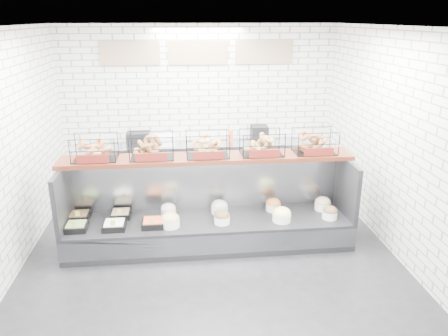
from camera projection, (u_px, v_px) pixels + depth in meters
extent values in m
plane|color=black|center=(211.00, 254.00, 6.03)|extent=(5.50, 5.50, 0.00)
cube|color=white|center=(199.00, 108.00, 8.13)|extent=(5.00, 0.02, 3.00)
cube|color=white|center=(5.00, 157.00, 5.29)|extent=(0.02, 5.50, 3.00)
cube|color=white|center=(398.00, 144.00, 5.79)|extent=(0.02, 5.50, 3.00)
cube|color=white|center=(209.00, 26.00, 5.05)|extent=(5.00, 5.50, 0.02)
cube|color=tan|center=(130.00, 53.00, 7.65)|extent=(1.05, 0.03, 0.42)
cube|color=tan|center=(198.00, 53.00, 7.77)|extent=(1.05, 0.03, 0.42)
cube|color=tan|center=(264.00, 52.00, 7.89)|extent=(1.05, 0.03, 0.42)
cube|color=black|center=(210.00, 231.00, 6.25)|extent=(4.00, 0.90, 0.40)
cube|color=#93969B|center=(212.00, 245.00, 5.83)|extent=(4.00, 0.03, 0.28)
cube|color=#93969B|center=(207.00, 182.00, 6.44)|extent=(4.00, 0.08, 0.80)
cube|color=black|center=(63.00, 198.00, 5.86)|extent=(0.06, 0.90, 0.80)
cube|color=black|center=(346.00, 187.00, 6.25)|extent=(0.06, 0.90, 0.80)
cube|color=black|center=(76.00, 227.00, 5.84)|extent=(0.28, 0.28, 0.08)
cube|color=#74964C|center=(76.00, 225.00, 5.83)|extent=(0.24, 0.24, 0.04)
cube|color=#D4C649|center=(74.00, 224.00, 5.72)|extent=(0.06, 0.01, 0.08)
cube|color=black|center=(79.00, 216.00, 6.15)|extent=(0.28, 0.28, 0.08)
cube|color=brown|center=(79.00, 214.00, 6.14)|extent=(0.24, 0.24, 0.04)
cube|color=#D4C649|center=(77.00, 214.00, 6.03)|extent=(0.06, 0.01, 0.08)
cube|color=black|center=(114.00, 226.00, 5.88)|extent=(0.30, 0.30, 0.08)
cube|color=white|center=(114.00, 223.00, 5.87)|extent=(0.25, 0.25, 0.04)
cube|color=#D4C649|center=(113.00, 223.00, 5.75)|extent=(0.06, 0.01, 0.08)
cube|color=black|center=(121.00, 214.00, 6.21)|extent=(0.27, 0.27, 0.08)
cube|color=tan|center=(121.00, 212.00, 6.20)|extent=(0.23, 0.23, 0.04)
cube|color=#D4C649|center=(120.00, 212.00, 6.09)|extent=(0.06, 0.01, 0.08)
cube|color=black|center=(153.00, 223.00, 5.95)|extent=(0.29, 0.29, 0.08)
cube|color=#F26233|center=(153.00, 221.00, 5.94)|extent=(0.25, 0.25, 0.04)
cube|color=#D4C649|center=(152.00, 221.00, 5.82)|extent=(0.06, 0.01, 0.08)
cylinder|color=white|center=(170.00, 223.00, 5.93)|extent=(0.26, 0.26, 0.11)
ellipsoid|color=#D8BA6E|center=(170.00, 219.00, 5.91)|extent=(0.25, 0.25, 0.18)
cylinder|color=white|center=(169.00, 212.00, 6.25)|extent=(0.22, 0.22, 0.11)
ellipsoid|color=white|center=(168.00, 208.00, 6.24)|extent=(0.21, 0.21, 0.15)
cylinder|color=white|center=(222.00, 219.00, 6.03)|extent=(0.22, 0.22, 0.11)
ellipsoid|color=brown|center=(222.00, 216.00, 6.01)|extent=(0.22, 0.22, 0.15)
cylinder|color=white|center=(219.00, 209.00, 6.34)|extent=(0.25, 0.25, 0.11)
ellipsoid|color=silver|center=(219.00, 206.00, 6.32)|extent=(0.24, 0.24, 0.17)
cylinder|color=white|center=(282.00, 217.00, 6.09)|extent=(0.26, 0.26, 0.11)
ellipsoid|color=#F7EA7E|center=(282.00, 213.00, 6.07)|extent=(0.26, 0.26, 0.18)
cylinder|color=white|center=(273.00, 207.00, 6.43)|extent=(0.22, 0.22, 0.11)
ellipsoid|color=orange|center=(273.00, 203.00, 6.41)|extent=(0.21, 0.21, 0.15)
cylinder|color=white|center=(330.00, 215.00, 6.17)|extent=(0.21, 0.21, 0.11)
ellipsoid|color=brown|center=(330.00, 211.00, 6.15)|extent=(0.21, 0.21, 0.15)
cylinder|color=white|center=(323.00, 206.00, 6.46)|extent=(0.24, 0.24, 0.11)
ellipsoid|color=tan|center=(323.00, 202.00, 6.44)|extent=(0.23, 0.23, 0.16)
cube|color=#3E170D|center=(208.00, 158.00, 6.12)|extent=(4.10, 0.50, 0.06)
cube|color=black|center=(94.00, 148.00, 5.90)|extent=(0.60, 0.38, 0.34)
cube|color=#5E1711|center=(93.00, 159.00, 5.74)|extent=(0.42, 0.02, 0.11)
cube|color=black|center=(152.00, 146.00, 5.98)|extent=(0.60, 0.38, 0.34)
cube|color=#5E1711|center=(151.00, 157.00, 5.82)|extent=(0.42, 0.02, 0.11)
cube|color=black|center=(207.00, 144.00, 6.05)|extent=(0.60, 0.38, 0.34)
cube|color=#5E1711|center=(209.00, 156.00, 5.90)|extent=(0.42, 0.02, 0.11)
cube|color=black|center=(262.00, 143.00, 6.13)|extent=(0.60, 0.38, 0.34)
cube|color=#5E1711|center=(264.00, 154.00, 5.97)|extent=(0.42, 0.02, 0.11)
cube|color=black|center=(315.00, 141.00, 6.21)|extent=(0.60, 0.38, 0.34)
cube|color=#5E1711|center=(319.00, 152.00, 6.05)|extent=(0.42, 0.02, 0.11)
cube|color=#93969B|center=(201.00, 167.00, 8.17)|extent=(4.00, 0.60, 0.90)
cube|color=black|center=(138.00, 139.00, 7.88)|extent=(0.40, 0.30, 0.24)
cube|color=silver|center=(165.00, 140.00, 7.91)|extent=(0.35, 0.28, 0.18)
cylinder|color=#DF5637|center=(230.00, 136.00, 8.11)|extent=(0.09, 0.09, 0.22)
cube|color=black|center=(259.00, 134.00, 8.09)|extent=(0.30, 0.30, 0.30)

